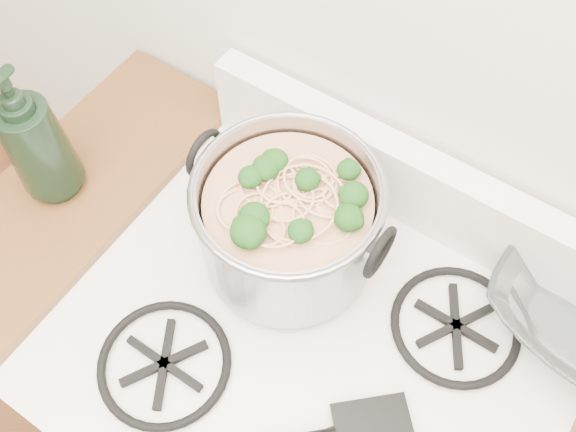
{
  "coord_description": "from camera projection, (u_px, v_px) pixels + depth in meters",
  "views": [
    {
      "loc": [
        0.16,
        0.96,
        1.86
      ],
      "look_at": [
        -0.12,
        1.37,
        1.03
      ],
      "focal_mm": 40.0,
      "sensor_mm": 36.0,
      "label": 1
    }
  ],
  "objects": [
    {
      "name": "counter_left",
      "position": [
        127.0,
        296.0,
        1.52
      ],
      "size": [
        0.25,
        0.65,
        0.92
      ],
      "color": "silver",
      "rests_on": "ground"
    },
    {
      "name": "bottle",
      "position": [
        32.0,
        136.0,
        1.01
      ],
      "size": [
        0.11,
        0.11,
        0.27
      ],
      "primitive_type": "imported",
      "rotation": [
        0.0,
        0.0,
        0.0
      ],
      "color": "black",
      "rests_on": "counter_left"
    },
    {
      "name": "gas_range",
      "position": [
        304.0,
        421.0,
        1.39
      ],
      "size": [
        0.76,
        0.66,
        0.92
      ],
      "color": "white",
      "rests_on": "ground"
    },
    {
      "name": "spatula",
      "position": [
        374.0,
        429.0,
        0.9
      ],
      "size": [
        0.42,
        0.42,
        0.02
      ],
      "primitive_type": null,
      "rotation": [
        0.0,
        0.0,
        -0.82
      ],
      "color": "black",
      "rests_on": "gas_range"
    },
    {
      "name": "stock_pot",
      "position": [
        288.0,
        222.0,
        0.98
      ],
      "size": [
        0.32,
        0.29,
        0.19
      ],
      "color": "gray",
      "rests_on": "gas_range"
    }
  ]
}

